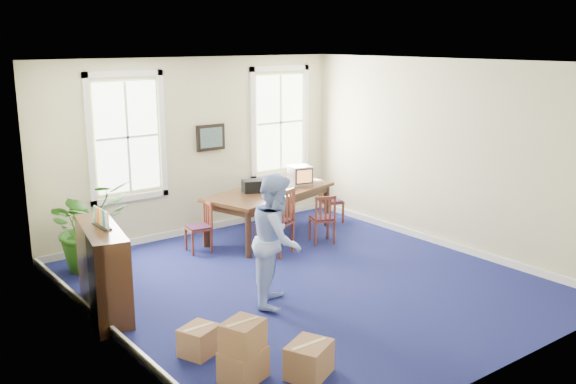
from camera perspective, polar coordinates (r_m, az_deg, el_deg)
floor at (r=9.57m, az=1.71°, el=-8.06°), size 6.50×6.50×0.00m
ceiling at (r=8.90m, az=1.86°, el=11.47°), size 6.50×6.50×0.00m
wall_back at (r=11.76m, az=-8.25°, el=3.99°), size 6.50×0.00×6.50m
wall_front at (r=6.97m, az=18.88°, el=-3.21°), size 6.50×0.00×6.50m
wall_left at (r=7.63m, az=-16.02°, el=-1.58°), size 0.00×6.50×6.50m
wall_right at (r=11.20m, az=13.82°, el=3.27°), size 0.00×6.50×6.50m
baseboard_back at (r=12.08m, az=-7.93°, el=-3.24°), size 6.00×0.04×0.12m
baseboard_left at (r=8.16m, az=-15.11°, el=-12.04°), size 0.04×6.50×0.12m
baseboard_right at (r=11.55m, az=13.30°, el=-4.29°), size 0.04×6.50×0.12m
window_left at (r=11.13m, az=-14.12°, el=4.76°), size 1.40×0.12×2.20m
window_right at (r=12.72m, az=-0.72°, el=6.21°), size 1.40×0.12×2.20m
wall_picture at (r=11.84m, az=-6.88°, el=4.83°), size 0.58×0.06×0.48m
conference_table at (r=11.64m, az=-1.62°, el=-1.88°), size 2.73×1.78×0.86m
crt_tv at (r=11.98m, az=1.09°, el=1.53°), size 0.47×0.50×0.35m
game_console at (r=12.18m, az=2.52°, el=0.99°), size 0.15×0.19×0.05m
equipment_bag at (r=11.40m, az=-2.97°, el=0.55°), size 0.50×0.41×0.21m
chair_near_left at (r=10.65m, az=-1.18°, el=-2.61°), size 0.66×0.66×1.12m
chair_near_right at (r=11.30m, az=3.04°, el=-2.33°), size 0.51×0.51×0.87m
chair_end_left at (r=10.88m, az=-7.98°, el=-3.12°), size 0.44×0.44×0.85m
chair_end_right at (r=12.54m, az=3.90°, el=-0.80°), size 0.45×0.45×0.85m
man at (r=8.60m, az=-0.98°, el=-4.24°), size 1.09×1.10×1.79m
credenza at (r=8.76m, az=-16.11°, el=-6.47°), size 0.73×1.59×1.21m
brochure_rack at (r=8.55m, az=-16.29°, el=-1.82°), size 0.19×0.59×0.26m
potted_plant at (r=10.38m, az=-17.32°, el=-2.86°), size 1.48×1.36×1.40m
cardboard_boxes at (r=7.07m, az=-3.20°, el=-13.15°), size 1.59×1.59×0.70m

